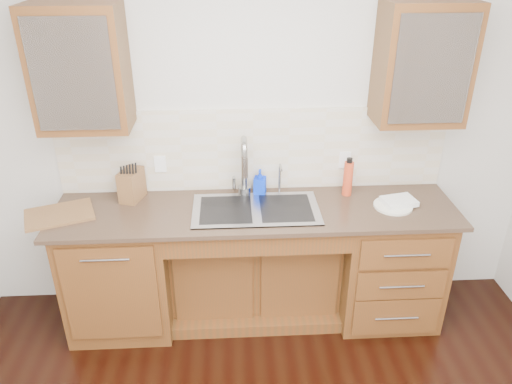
{
  "coord_description": "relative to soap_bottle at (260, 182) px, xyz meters",
  "views": [
    {
      "loc": [
        -0.16,
        -1.48,
        2.54
      ],
      "look_at": [
        0.0,
        1.4,
        1.05
      ],
      "focal_mm": 35.0,
      "sensor_mm": 36.0,
      "label": 1
    }
  ],
  "objects": [
    {
      "name": "wall_back",
      "position": [
        -0.04,
        0.15,
        0.35
      ],
      "size": [
        4.0,
        0.1,
        2.7
      ],
      "primitive_type": "cube",
      "color": "beige",
      "rests_on": "ground"
    },
    {
      "name": "base_cabinet_left",
      "position": [
        -0.99,
        -0.21,
        -0.56
      ],
      "size": [
        0.7,
        0.62,
        0.88
      ],
      "primitive_type": "cube",
      "color": "#593014",
      "rests_on": "ground"
    },
    {
      "name": "base_cabinet_center",
      "position": [
        -0.04,
        -0.12,
        -0.65
      ],
      "size": [
        1.2,
        0.44,
        0.7
      ],
      "primitive_type": "cube",
      "color": "#593014",
      "rests_on": "ground"
    },
    {
      "name": "base_cabinet_right",
      "position": [
        0.91,
        -0.21,
        -0.56
      ],
      "size": [
        0.7,
        0.62,
        0.88
      ],
      "primitive_type": "cube",
      "color": "#593014",
      "rests_on": "ground"
    },
    {
      "name": "countertop",
      "position": [
        -0.04,
        -0.22,
        -0.11
      ],
      "size": [
        2.7,
        0.65,
        0.03
      ],
      "primitive_type": "cube",
      "color": "#84705B",
      "rests_on": "base_cabinet_left"
    },
    {
      "name": "backsplash",
      "position": [
        -0.04,
        0.09,
        0.2
      ],
      "size": [
        2.7,
        0.02,
        0.59
      ],
      "primitive_type": "cube",
      "color": "beige",
      "rests_on": "wall_back"
    },
    {
      "name": "sink",
      "position": [
        -0.04,
        -0.24,
        -0.18
      ],
      "size": [
        0.84,
        0.46,
        0.19
      ],
      "primitive_type": "cube",
      "color": "#9E9EA5",
      "rests_on": "countertop"
    },
    {
      "name": "faucet",
      "position": [
        -0.11,
        -0.01,
        0.11
      ],
      "size": [
        0.04,
        0.04,
        0.4
      ],
      "primitive_type": "cylinder",
      "color": "#999993",
      "rests_on": "countertop"
    },
    {
      "name": "filter_tap",
      "position": [
        0.14,
        0.0,
        0.03
      ],
      "size": [
        0.02,
        0.02,
        0.24
      ],
      "primitive_type": "cylinder",
      "color": "#999993",
      "rests_on": "countertop"
    },
    {
      "name": "upper_cabinet_left",
      "position": [
        -1.09,
        -0.07,
        0.82
      ],
      "size": [
        0.55,
        0.34,
        0.75
      ],
      "primitive_type": "cube",
      "color": "#593014",
      "rests_on": "wall_back"
    },
    {
      "name": "upper_cabinet_right",
      "position": [
        1.01,
        -0.07,
        0.82
      ],
      "size": [
        0.55,
        0.34,
        0.75
      ],
      "primitive_type": "cube",
      "color": "#593014",
      "rests_on": "wall_back"
    },
    {
      "name": "outlet_left",
      "position": [
        -0.69,
        0.08,
        0.12
      ],
      "size": [
        0.08,
        0.01,
        0.12
      ],
      "primitive_type": "cube",
      "color": "white",
      "rests_on": "backsplash"
    },
    {
      "name": "outlet_right",
      "position": [
        0.61,
        0.08,
        0.12
      ],
      "size": [
        0.08,
        0.01,
        0.12
      ],
      "primitive_type": "cube",
      "color": "white",
      "rests_on": "backsplash"
    },
    {
      "name": "soap_bottle",
      "position": [
        0.0,
        0.0,
        0.0
      ],
      "size": [
        0.1,
        0.1,
        0.18
      ],
      "primitive_type": "imported",
      "rotation": [
        0.0,
        0.0,
        -0.2
      ],
      "color": "#0631E5",
      "rests_on": "countertop"
    },
    {
      "name": "water_bottle",
      "position": [
        0.61,
        -0.05,
        0.03
      ],
      "size": [
        0.07,
        0.07,
        0.25
      ],
      "primitive_type": "cylinder",
      "rotation": [
        0.0,
        0.0,
        -0.11
      ],
      "color": "red",
      "rests_on": "countertop"
    },
    {
      "name": "plate",
      "position": [
        0.88,
        -0.25,
        -0.08
      ],
      "size": [
        0.34,
        0.34,
        0.01
      ],
      "primitive_type": "cylinder",
      "rotation": [
        0.0,
        0.0,
        -0.39
      ],
      "color": "silver",
      "rests_on": "countertop"
    },
    {
      "name": "dish_towel",
      "position": [
        0.93,
        -0.23,
        -0.06
      ],
      "size": [
        0.24,
        0.2,
        0.03
      ],
      "primitive_type": "cube",
      "rotation": [
        0.0,
        0.0,
        0.21
      ],
      "color": "white",
      "rests_on": "plate"
    },
    {
      "name": "knife_block",
      "position": [
        -0.88,
        -0.03,
        0.02
      ],
      "size": [
        0.17,
        0.22,
        0.21
      ],
      "primitive_type": "cube",
      "rotation": [
        0.0,
        0.0,
        -0.32
      ],
      "color": "#A56D2F",
      "rests_on": "countertop"
    },
    {
      "name": "cutting_board",
      "position": [
        -1.33,
        -0.24,
        -0.08
      ],
      "size": [
        0.5,
        0.42,
        0.02
      ],
      "primitive_type": "cube",
      "rotation": [
        0.0,
        0.0,
        0.35
      ],
      "color": "brown",
      "rests_on": "countertop"
    },
    {
      "name": "cup_left_a",
      "position": [
        -1.15,
        -0.07,
        0.78
      ],
      "size": [
        0.15,
        0.15,
        0.11
      ],
      "primitive_type": "imported",
      "rotation": [
        0.0,
        0.0,
        0.12
      ],
      "color": "white",
      "rests_on": "upper_cabinet_left"
    },
    {
      "name": "cup_left_b",
      "position": [
        -1.01,
        -0.07,
        0.77
      ],
      "size": [
        0.1,
        0.1,
        0.08
      ],
      "primitive_type": "imported",
      "rotation": [
        0.0,
        0.0,
        0.16
      ],
      "color": "white",
      "rests_on": "upper_cabinet_left"
    },
    {
      "name": "cup_right_a",
      "position": [
        0.95,
        -0.07,
        0.77
      ],
      "size": [
        0.15,
        0.15,
        0.1
      ],
      "primitive_type": "imported",
      "rotation": [
        0.0,
        0.0,
        -0.27
      ],
      "color": "white",
      "rests_on": "upper_cabinet_right"
    },
    {
      "name": "cup_right_b",
      "position": [
        1.12,
        -0.07,
        0.77
      ],
      "size": [
        0.13,
        0.13,
        0.09
      ],
      "primitive_type": "imported",
      "rotation": [
        0.0,
        0.0,
        -0.4
      ],
      "color": "white",
      "rests_on": "upper_cabinet_right"
    }
  ]
}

